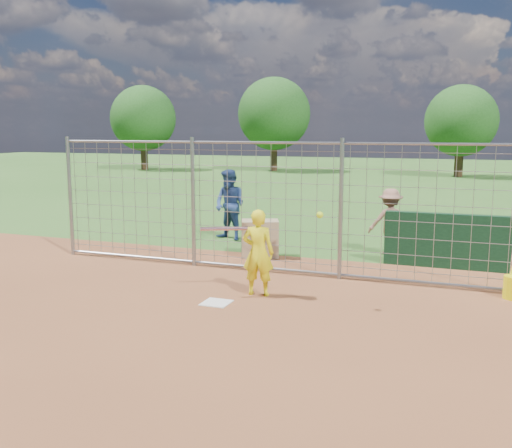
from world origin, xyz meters
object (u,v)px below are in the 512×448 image
at_px(batter, 258,253).
at_px(equipment_bin, 260,238).
at_px(bystander_a, 230,205).
at_px(bystander_c, 390,222).

height_order(batter, equipment_bin, batter).
height_order(bystander_a, bystander_c, bystander_a).
bearing_deg(equipment_bin, batter, -92.09).
bearing_deg(equipment_bin, bystander_a, 109.49).
relative_size(bystander_a, equipment_bin, 2.21).
xyz_separation_m(batter, bystander_a, (-2.38, 4.38, 0.16)).
distance_m(bystander_a, equipment_bin, 2.16).
bearing_deg(bystander_a, equipment_bin, -31.00).
distance_m(batter, bystander_a, 4.99).
distance_m(bystander_a, bystander_c, 4.01).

